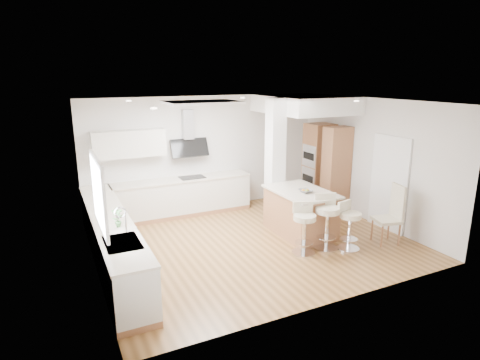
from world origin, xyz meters
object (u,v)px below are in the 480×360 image
bar_stool_a (304,226)px  dining_chair (392,212)px  bar_stool_b (327,219)px  bar_stool_c (349,223)px  peninsula (300,212)px

bar_stool_a → dining_chair: dining_chair is taller
bar_stool_b → bar_stool_c: bar_stool_b is taller
bar_stool_a → bar_stool_b: bearing=19.1°
peninsula → dining_chair: size_ratio=1.30×
peninsula → dining_chair: dining_chair is taller
peninsula → bar_stool_a: size_ratio=1.60×
bar_stool_a → dining_chair: size_ratio=0.81×
bar_stool_c → bar_stool_a: bearing=152.4°
bar_stool_c → dining_chair: size_ratio=0.79×
bar_stool_c → peninsula: bearing=96.3°
peninsula → bar_stool_c: size_ratio=1.66×
bar_stool_b → dining_chair: dining_chair is taller
peninsula → bar_stool_b: bar_stool_b is taller
bar_stool_c → dining_chair: dining_chair is taller
bar_stool_b → bar_stool_c: (0.36, -0.22, -0.07)m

